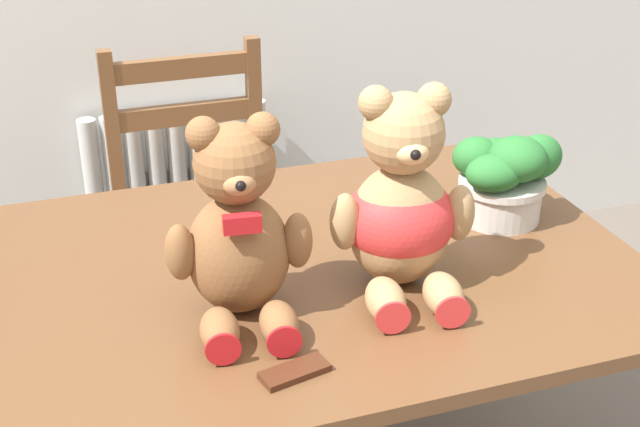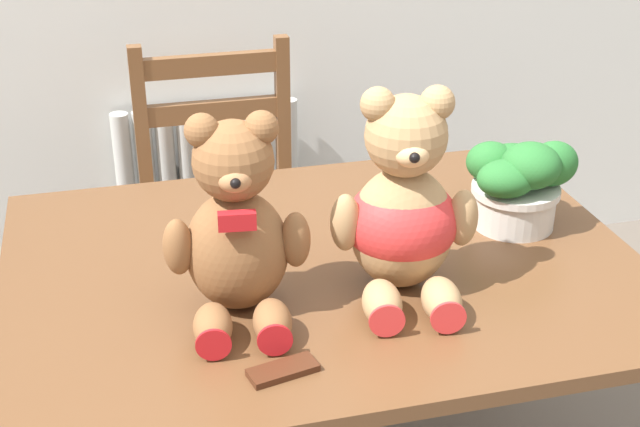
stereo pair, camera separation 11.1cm
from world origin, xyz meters
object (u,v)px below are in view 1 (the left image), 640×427
(wooden_chair_behind, at_px, (200,212))
(chocolate_bar, at_px, (295,372))
(potted_plant, at_px, (503,174))
(teddy_bear_left, at_px, (239,233))
(teddy_bear_right, at_px, (402,209))

(wooden_chair_behind, relative_size, chocolate_bar, 7.90)
(potted_plant, bearing_deg, teddy_bear_left, -163.31)
(teddy_bear_left, xyz_separation_m, chocolate_bar, (0.03, -0.21, -0.15))
(wooden_chair_behind, xyz_separation_m, teddy_bear_left, (-0.10, -0.93, 0.42))
(chocolate_bar, bearing_deg, wooden_chair_behind, 86.57)
(potted_plant, bearing_deg, wooden_chair_behind, 125.01)
(wooden_chair_behind, distance_m, teddy_bear_left, 1.03)
(teddy_bear_right, bearing_deg, potted_plant, -140.70)
(teddy_bear_right, relative_size, potted_plant, 1.69)
(teddy_bear_left, bearing_deg, teddy_bear_right, -172.55)
(teddy_bear_left, relative_size, potted_plant, 1.61)
(potted_plant, xyz_separation_m, chocolate_bar, (-0.59, -0.40, -0.10))
(wooden_chair_behind, distance_m, potted_plant, 0.98)
(teddy_bear_left, bearing_deg, potted_plant, -156.60)
(wooden_chair_behind, height_order, teddy_bear_right, teddy_bear_right)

